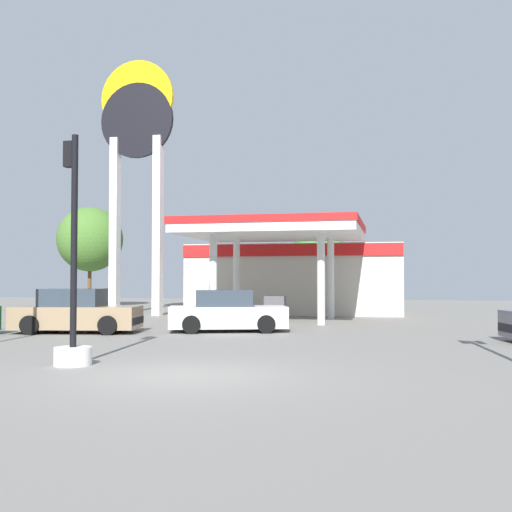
# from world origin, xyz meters

# --- Properties ---
(ground_plane) EXTENTS (90.00, 90.00, 0.00)m
(ground_plane) POSITION_xyz_m (0.00, 0.00, 0.00)
(ground_plane) COLOR slate
(ground_plane) RESTS_ON ground
(gas_station) EXTENTS (11.20, 13.64, 4.36)m
(gas_station) POSITION_xyz_m (-1.13, 21.71, 2.11)
(gas_station) COLOR beige
(gas_station) RESTS_ON ground
(station_pole_sign) EXTENTS (3.90, 0.56, 13.15)m
(station_pole_sign) POSITION_xyz_m (-8.90, 18.49, 8.36)
(station_pole_sign) COLOR white
(station_pole_sign) RESTS_ON ground
(car_0) EXTENTS (4.42, 2.84, 1.47)m
(car_0) POSITION_xyz_m (-1.75, 9.85, 0.67)
(car_0) COLOR black
(car_0) RESTS_ON ground
(car_3) EXTENTS (4.47, 2.48, 1.51)m
(car_3) POSITION_xyz_m (-6.71, 8.28, 0.69)
(car_3) COLOR black
(car_3) RESTS_ON ground
(traffic_signal_1) EXTENTS (0.80, 0.80, 4.98)m
(traffic_signal_1) POSITION_xyz_m (-2.77, 0.81, 1.19)
(traffic_signal_1) COLOR silver
(traffic_signal_1) RESTS_ON ground
(tree_0) EXTENTS (4.30, 4.30, 6.59)m
(tree_0) POSITION_xyz_m (-15.61, 26.53, 4.46)
(tree_0) COLOR brown
(tree_0) RESTS_ON ground
(tree_1) EXTENTS (3.03, 3.03, 5.42)m
(tree_1) POSITION_xyz_m (-0.49, 26.79, 3.81)
(tree_1) COLOR brown
(tree_1) RESTS_ON ground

